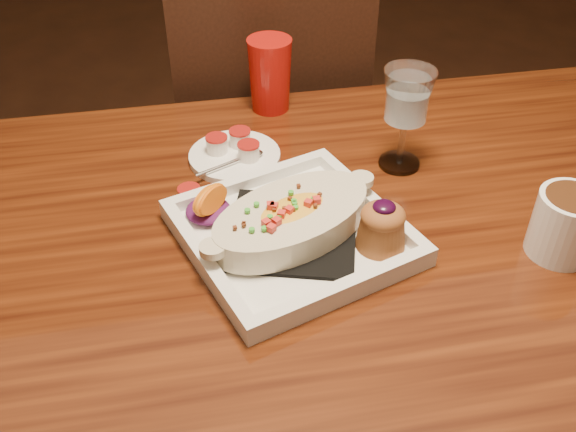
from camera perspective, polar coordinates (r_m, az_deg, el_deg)
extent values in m
cube|color=#682C0E|center=(0.90, 4.35, -3.62)|extent=(1.50, 0.90, 0.04)
cylinder|color=black|center=(1.65, 23.44, -1.52)|extent=(0.07, 0.07, 0.71)
cube|color=black|center=(1.62, -2.24, 5.47)|extent=(0.42, 0.42, 0.04)
cylinder|color=black|center=(1.91, 2.17, 3.10)|extent=(0.04, 0.04, 0.45)
cylinder|color=black|center=(1.88, -8.02, 1.94)|extent=(0.04, 0.04, 0.45)
cylinder|color=black|center=(1.66, 4.72, -3.66)|extent=(0.04, 0.04, 0.45)
cylinder|color=black|center=(1.62, -7.07, -5.17)|extent=(0.04, 0.04, 0.45)
cube|color=black|center=(1.33, -1.19, 10.08)|extent=(0.40, 0.03, 0.46)
cube|color=white|center=(0.89, 0.36, -1.88)|extent=(0.36, 0.36, 0.01)
cube|color=black|center=(0.89, 0.36, -1.44)|extent=(0.22, 0.22, 0.01)
ellipsoid|color=gold|center=(0.87, 0.37, -0.20)|extent=(0.23, 0.19, 0.04)
ellipsoid|color=#571453|center=(0.92, -7.10, 0.49)|extent=(0.07, 0.07, 0.02)
cone|color=#974E26|center=(0.86, 8.30, -1.29)|extent=(0.07, 0.07, 0.05)
ellipsoid|color=#974E26|center=(0.85, 8.46, 0.00)|extent=(0.06, 0.06, 0.03)
ellipsoid|color=black|center=(0.84, 8.55, 0.80)|extent=(0.03, 0.03, 0.01)
cylinder|color=white|center=(0.93, 23.44, -0.73)|extent=(0.09, 0.09, 0.09)
cylinder|color=#3A1F0F|center=(0.91, 24.03, 1.13)|extent=(0.07, 0.07, 0.02)
cylinder|color=silver|center=(1.06, 9.84, 4.67)|extent=(0.07, 0.07, 0.01)
cylinder|color=silver|center=(1.04, 10.07, 6.45)|extent=(0.01, 0.01, 0.08)
cone|color=silver|center=(1.00, 10.59, 10.37)|extent=(0.08, 0.08, 0.09)
cylinder|color=white|center=(1.06, -4.77, 5.32)|extent=(0.15, 0.15, 0.01)
cylinder|color=white|center=(1.06, -6.34, 6.30)|extent=(0.03, 0.03, 0.03)
cylinder|color=#B41B16|center=(1.05, -6.39, 6.94)|extent=(0.04, 0.04, 0.00)
cylinder|color=white|center=(1.07, -4.29, 6.89)|extent=(0.03, 0.03, 0.03)
cylinder|color=#B41B16|center=(1.07, -4.32, 7.53)|extent=(0.04, 0.04, 0.00)
cylinder|color=white|center=(1.04, -3.50, 5.72)|extent=(0.03, 0.03, 0.03)
cylinder|color=#B41B16|center=(1.03, -3.53, 6.37)|extent=(0.04, 0.04, 0.00)
cylinder|color=white|center=(0.97, -8.74, 1.75)|extent=(0.03, 0.03, 0.02)
cylinder|color=#B41B16|center=(0.96, -8.81, 2.39)|extent=(0.03, 0.03, 0.00)
cone|color=#B8130D|center=(1.18, -1.62, 12.43)|extent=(0.08, 0.08, 0.13)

